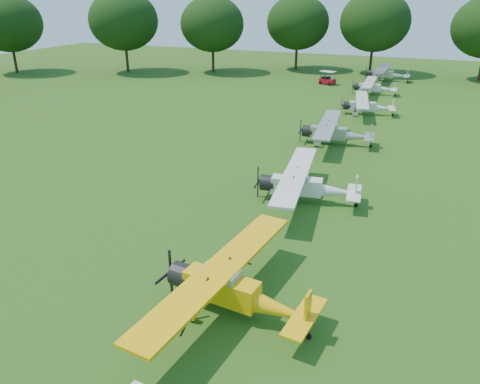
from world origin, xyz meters
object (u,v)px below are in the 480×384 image
Objects in this scene: aircraft_2 at (232,288)px; aircraft_7 at (386,73)px; aircraft_6 at (373,86)px; aircraft_4 at (334,131)px; golf_cart at (327,80)px; aircraft_5 at (366,105)px; aircraft_3 at (305,184)px.

aircraft_2 is 60.17m from aircraft_7.
aircraft_2 reaches higher than aircraft_6.
golf_cart is (-6.96, 28.80, -0.57)m from aircraft_4.
aircraft_2 is 25.29m from aircraft_4.
aircraft_6 is (0.24, 23.74, -0.14)m from aircraft_4.
aircraft_3 is at bearing -100.11° from aircraft_5.
aircraft_4 reaches higher than aircraft_6.
aircraft_3 is at bearing -57.28° from golf_cart.
aircraft_6 is at bearing 97.19° from aircraft_2.
aircraft_5 reaches higher than aircraft_6.
aircraft_3 reaches higher than aircraft_7.
aircraft_4 is (-0.78, 13.00, -0.03)m from aircraft_3.
aircraft_2 is at bearing -93.63° from aircraft_4.
aircraft_7 reaches higher than golf_cart.
aircraft_3 reaches higher than aircraft_6.
aircraft_2 is 1.07× the size of aircraft_7.
aircraft_2 is 4.38× the size of golf_cart.
aircraft_5 is at bearing -88.51° from aircraft_7.
golf_cart is at bearing 93.28° from aircraft_3.
aircraft_4 is 1.01× the size of aircraft_7.
aircraft_7 is (-0.30, 60.17, -0.07)m from aircraft_2.
golf_cart is at bearing 97.76° from aircraft_4.
aircraft_2 is 1.20× the size of aircraft_6.
aircraft_4 is at bearing 98.53° from aircraft_2.
aircraft_2 is at bearing -59.42° from golf_cart.
aircraft_7 is (-0.38, 22.65, 0.12)m from aircraft_5.
aircraft_6 is (-0.54, 36.73, -0.17)m from aircraft_3.
aircraft_3 is 1.17× the size of aircraft_6.
aircraft_4 is at bearing -54.18° from golf_cart.
aircraft_4 is 4.15× the size of golf_cart.
aircraft_2 is 49.01m from aircraft_6.
aircraft_2 is at bearing -91.70° from aircraft_6.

